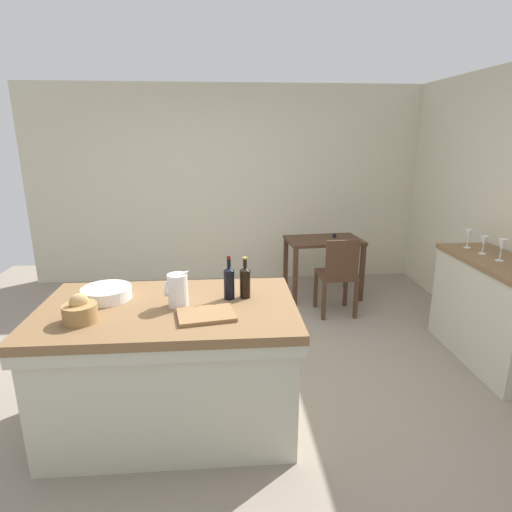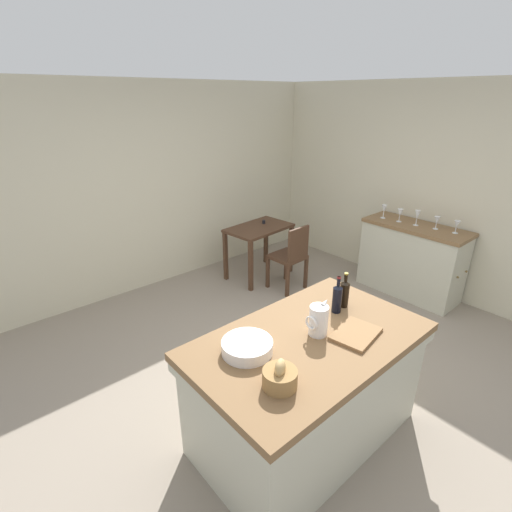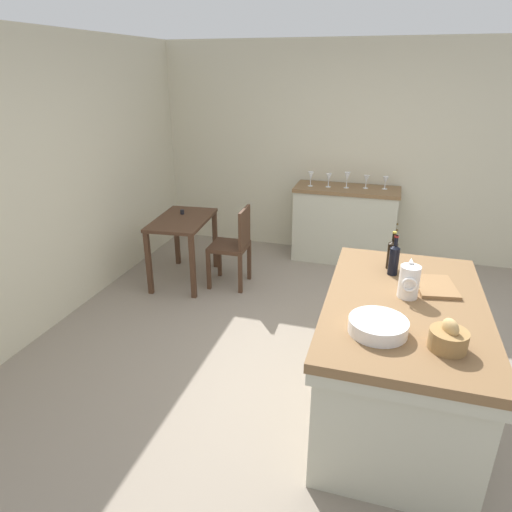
# 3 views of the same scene
# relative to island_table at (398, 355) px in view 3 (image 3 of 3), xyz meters

# --- Properties ---
(ground_plane) EXTENTS (6.76, 6.76, 0.00)m
(ground_plane) POSITION_rel_island_table_xyz_m (0.47, 0.56, -0.48)
(ground_plane) COLOR gray
(wall_back) EXTENTS (5.32, 0.12, 2.60)m
(wall_back) POSITION_rel_island_table_xyz_m (0.47, 3.16, 0.82)
(wall_back) COLOR beige
(wall_back) RESTS_ON ground
(wall_right) EXTENTS (0.12, 5.20, 2.60)m
(wall_right) POSITION_rel_island_table_xyz_m (3.07, 0.56, 0.82)
(wall_right) COLOR beige
(wall_right) RESTS_ON ground
(island_table) EXTENTS (1.67, 1.00, 0.89)m
(island_table) POSITION_rel_island_table_xyz_m (0.00, 0.00, 0.00)
(island_table) COLOR brown
(island_table) RESTS_ON ground
(side_cabinet) EXTENTS (0.52, 1.27, 0.93)m
(side_cabinet) POSITION_rel_island_table_xyz_m (2.73, 0.66, -0.01)
(side_cabinet) COLOR brown
(side_cabinet) RESTS_ON ground
(writing_desk) EXTENTS (0.95, 0.64, 0.79)m
(writing_desk) POSITION_rel_island_table_xyz_m (1.59, 2.33, 0.14)
(writing_desk) COLOR #472D1E
(writing_desk) RESTS_ON ground
(wooden_chair) EXTENTS (0.41, 0.41, 0.90)m
(wooden_chair) POSITION_rel_island_table_xyz_m (1.62, 1.74, 0.01)
(wooden_chair) COLOR #472D1E
(wooden_chair) RESTS_ON ground
(pitcher) EXTENTS (0.17, 0.13, 0.26)m
(pitcher) POSITION_rel_island_table_xyz_m (0.07, -0.01, 0.52)
(pitcher) COLOR white
(pitcher) RESTS_ON island_table
(wash_bowl) EXTENTS (0.33, 0.33, 0.08)m
(wash_bowl) POSITION_rel_island_table_xyz_m (-0.43, 0.16, 0.45)
(wash_bowl) COLOR white
(wash_bowl) RESTS_ON island_table
(bread_basket) EXTENTS (0.20, 0.20, 0.18)m
(bread_basket) POSITION_rel_island_table_xyz_m (-0.49, -0.20, 0.47)
(bread_basket) COLOR olive
(bread_basket) RESTS_ON island_table
(cutting_board) EXTENTS (0.38, 0.31, 0.02)m
(cutting_board) POSITION_rel_island_table_xyz_m (0.26, -0.19, 0.42)
(cutting_board) COLOR olive
(cutting_board) RESTS_ON island_table
(wine_bottle_dark) EXTENTS (0.07, 0.07, 0.29)m
(wine_bottle_dark) POSITION_rel_island_table_xyz_m (0.51, 0.11, 0.53)
(wine_bottle_dark) COLOR black
(wine_bottle_dark) RESTS_ON island_table
(wine_bottle_amber) EXTENTS (0.07, 0.07, 0.30)m
(wine_bottle_amber) POSITION_rel_island_table_xyz_m (0.40, 0.09, 0.53)
(wine_bottle_amber) COLOR black
(wine_bottle_amber) RESTS_ON island_table
(wine_glass_far_left) EXTENTS (0.07, 0.07, 0.15)m
(wine_glass_far_left) POSITION_rel_island_table_xyz_m (2.79, 0.23, 0.55)
(wine_glass_far_left) COLOR white
(wine_glass_far_left) RESTS_ON side_cabinet
(wine_glass_left) EXTENTS (0.07, 0.07, 0.16)m
(wine_glass_left) POSITION_rel_island_table_xyz_m (2.76, 0.45, 0.56)
(wine_glass_left) COLOR white
(wine_glass_left) RESTS_ON side_cabinet
(wine_glass_middle) EXTENTS (0.07, 0.07, 0.19)m
(wine_glass_middle) POSITION_rel_island_table_xyz_m (2.71, 0.67, 0.58)
(wine_glass_middle) COLOR white
(wine_glass_middle) RESTS_ON side_cabinet
(wine_glass_right) EXTENTS (0.07, 0.07, 0.16)m
(wine_glass_right) POSITION_rel_island_table_xyz_m (2.69, 0.89, 0.56)
(wine_glass_right) COLOR white
(wine_glass_right) RESTS_ON side_cabinet
(wine_glass_far_right) EXTENTS (0.07, 0.07, 0.18)m
(wine_glass_far_right) POSITION_rel_island_table_xyz_m (2.68, 1.11, 0.57)
(wine_glass_far_right) COLOR white
(wine_glass_far_right) RESTS_ON side_cabinet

